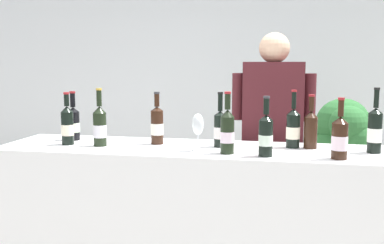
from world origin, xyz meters
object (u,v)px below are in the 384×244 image
(wine_bottle_7, at_px, (227,131))
(wine_bottle_8, at_px, (67,125))
(wine_bottle_6, at_px, (220,128))
(wine_bottle_0, at_px, (293,128))
(person_server, at_px, (272,159))
(wine_glass, at_px, (199,126))
(wine_bottle_4, at_px, (311,128))
(wine_bottle_9, at_px, (375,130))
(potted_shrub, at_px, (341,150))
(wine_bottle_3, at_px, (266,135))
(wine_bottle_5, at_px, (157,125))
(wine_bottle_2, at_px, (73,123))
(wine_bottle_10, at_px, (100,126))
(wine_bottle_1, at_px, (340,138))

(wine_bottle_7, height_order, wine_bottle_8, wine_bottle_7)
(wine_bottle_6, xyz_separation_m, wine_bottle_7, (0.06, -0.19, 0.01))
(wine_bottle_0, bearing_deg, person_server, 106.13)
(wine_bottle_0, distance_m, wine_glass, 0.56)
(wine_bottle_4, distance_m, wine_bottle_7, 0.51)
(person_server, bearing_deg, wine_bottle_9, -41.84)
(person_server, bearing_deg, wine_bottle_6, -121.42)
(wine_glass, bearing_deg, potted_shrub, 56.93)
(wine_bottle_3, height_order, potted_shrub, wine_bottle_3)
(wine_bottle_5, xyz_separation_m, wine_bottle_7, (0.45, -0.21, 0.01))
(wine_bottle_2, bearing_deg, wine_bottle_5, -3.45)
(wine_bottle_7, xyz_separation_m, person_server, (0.23, 0.67, -0.29))
(wine_bottle_9, relative_size, potted_shrub, 0.30)
(wine_bottle_6, distance_m, person_server, 0.63)
(wine_bottle_6, height_order, wine_bottle_10, wine_bottle_10)
(wine_bottle_1, bearing_deg, potted_shrub, 81.79)
(wine_bottle_7, height_order, potted_shrub, wine_bottle_7)
(wine_bottle_7, bearing_deg, wine_bottle_1, -2.73)
(wine_bottle_2, bearing_deg, wine_bottle_3, -12.71)
(wine_bottle_1, height_order, wine_bottle_10, wine_bottle_10)
(wine_bottle_0, bearing_deg, wine_bottle_9, -9.46)
(wine_bottle_2, relative_size, wine_bottle_5, 0.98)
(wine_bottle_2, bearing_deg, wine_bottle_8, -76.21)
(wine_bottle_0, bearing_deg, wine_bottle_8, -172.95)
(wine_bottle_1, bearing_deg, wine_bottle_4, 114.91)
(wine_bottle_1, xyz_separation_m, person_server, (-0.35, 0.70, -0.28))
(wine_bottle_4, relative_size, wine_bottle_7, 0.93)
(wine_bottle_0, height_order, wine_bottle_5, wine_bottle_0)
(wine_bottle_5, bearing_deg, wine_bottle_7, -24.72)
(wine_bottle_1, relative_size, wine_bottle_4, 1.01)
(wine_bottle_5, distance_m, wine_bottle_10, 0.34)
(wine_glass, bearing_deg, wine_bottle_9, 7.84)
(wine_bottle_6, bearing_deg, wine_bottle_9, -0.80)
(wine_bottle_2, height_order, wine_bottle_6, wine_bottle_6)
(wine_bottle_1, distance_m, wine_bottle_9, 0.29)
(wine_bottle_1, xyz_separation_m, potted_shrub, (0.23, 1.56, -0.35))
(wine_bottle_5, bearing_deg, wine_bottle_10, -157.96)
(wine_bottle_9, bearing_deg, wine_bottle_2, 177.92)
(wine_bottle_3, height_order, wine_bottle_9, wine_bottle_9)
(wine_bottle_1, xyz_separation_m, wine_bottle_10, (-1.35, 0.11, 0.01))
(wine_bottle_3, height_order, person_server, person_server)
(wine_bottle_0, bearing_deg, wine_bottle_7, -144.98)
(wine_bottle_5, relative_size, wine_bottle_9, 0.89)
(wine_glass, bearing_deg, wine_bottle_2, 166.97)
(wine_bottle_2, height_order, wine_bottle_8, wine_bottle_8)
(wine_bottle_5, xyz_separation_m, wine_glass, (0.29, -0.16, 0.02))
(wine_bottle_10, bearing_deg, wine_glass, -3.33)
(potted_shrub, bearing_deg, wine_bottle_4, -105.20)
(wine_bottle_10, distance_m, wine_glass, 0.60)
(wine_bottle_5, bearing_deg, potted_shrub, 46.56)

